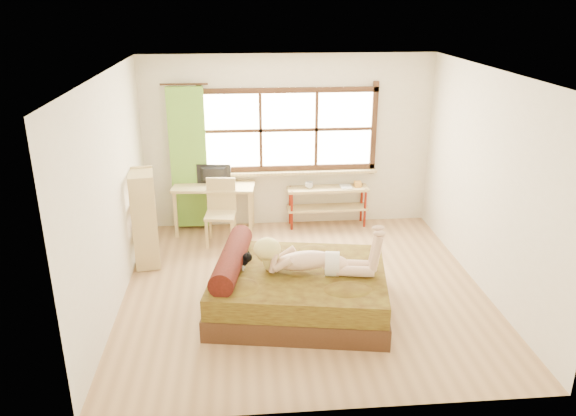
{
  "coord_description": "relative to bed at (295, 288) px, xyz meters",
  "views": [
    {
      "loc": [
        -0.75,
        -6.28,
        3.49
      ],
      "look_at": [
        -0.19,
        0.2,
        1.03
      ],
      "focal_mm": 35.0,
      "sensor_mm": 36.0,
      "label": 1
    }
  ],
  "objects": [
    {
      "name": "wall_left",
      "position": [
        -2.09,
        0.47,
        1.08
      ],
      "size": [
        0.0,
        4.5,
        4.5
      ],
      "primitive_type": "plane",
      "rotation": [
        1.57,
        0.0,
        1.57
      ],
      "color": "silver",
      "rests_on": "floor"
    },
    {
      "name": "cup",
      "position": [
        0.47,
        2.54,
        0.42
      ],
      "size": [
        0.13,
        0.13,
        0.1
      ],
      "primitive_type": "imported",
      "rotation": [
        0.0,
        0.0,
        0.01
      ],
      "color": "gray",
      "rests_on": "pipe_shelf"
    },
    {
      "name": "wall_right",
      "position": [
        2.41,
        0.47,
        1.08
      ],
      "size": [
        0.0,
        4.5,
        4.5
      ],
      "primitive_type": "plane",
      "rotation": [
        1.57,
        0.0,
        -1.57
      ],
      "color": "silver",
      "rests_on": "floor"
    },
    {
      "name": "monitor",
      "position": [
        -1.02,
        2.47,
        0.65
      ],
      "size": [
        0.53,
        0.12,
        0.3
      ],
      "primitive_type": "imported",
      "rotation": [
        0.0,
        0.0,
        3.04
      ],
      "color": "black",
      "rests_on": "desk"
    },
    {
      "name": "book",
      "position": [
        0.97,
        2.54,
        0.38
      ],
      "size": [
        0.18,
        0.25,
        0.02
      ],
      "primitive_type": "imported",
      "rotation": [
        0.0,
        0.0,
        0.01
      ],
      "color": "gray",
      "rests_on": "pipe_shelf"
    },
    {
      "name": "bed",
      "position": [
        0.0,
        0.0,
        0.0
      ],
      "size": [
        2.26,
        1.93,
        0.77
      ],
      "rotation": [
        0.0,
        0.0,
        -0.17
      ],
      "color": "#321F0F",
      "rests_on": "floor"
    },
    {
      "name": "pipe_shelf",
      "position": [
        0.79,
        2.54,
        0.2
      ],
      "size": [
        1.29,
        0.34,
        0.73
      ],
      "rotation": [
        0.0,
        0.0,
        0.01
      ],
      "color": "tan",
      "rests_on": "floor"
    },
    {
      "name": "woman",
      "position": [
        0.2,
        -0.06,
        0.53
      ],
      "size": [
        1.46,
        0.64,
        0.61
      ],
      "primitive_type": null,
      "rotation": [
        0.0,
        0.0,
        -0.17
      ],
      "color": "#DAAC8C",
      "rests_on": "bed"
    },
    {
      "name": "kitten",
      "position": [
        -0.67,
        0.09,
        0.35
      ],
      "size": [
        0.32,
        0.17,
        0.24
      ],
      "primitive_type": null,
      "rotation": [
        0.0,
        0.0,
        -0.17
      ],
      "color": "black",
      "rests_on": "bed"
    },
    {
      "name": "wall_back",
      "position": [
        0.16,
        2.72,
        1.08
      ],
      "size": [
        4.5,
        0.0,
        4.5
      ],
      "primitive_type": "plane",
      "rotation": [
        1.57,
        0.0,
        0.0
      ],
      "color": "silver",
      "rests_on": "floor"
    },
    {
      "name": "wall_front",
      "position": [
        0.16,
        -1.78,
        1.08
      ],
      "size": [
        4.5,
        0.0,
        4.5
      ],
      "primitive_type": "plane",
      "rotation": [
        -1.57,
        0.0,
        0.0
      ],
      "color": "silver",
      "rests_on": "floor"
    },
    {
      "name": "desk",
      "position": [
        -1.02,
        2.42,
        0.4
      ],
      "size": [
        1.29,
        0.69,
        0.77
      ],
      "rotation": [
        0.0,
        0.0,
        -0.1
      ],
      "color": "tan",
      "rests_on": "floor"
    },
    {
      "name": "window",
      "position": [
        0.16,
        2.69,
        1.24
      ],
      "size": [
        2.8,
        0.16,
        1.46
      ],
      "color": "#FFEDBF",
      "rests_on": "wall_back"
    },
    {
      "name": "chair",
      "position": [
        -0.91,
        2.06,
        0.27
      ],
      "size": [
        0.47,
        0.47,
        0.97
      ],
      "rotation": [
        0.0,
        0.0,
        -0.1
      ],
      "color": "tan",
      "rests_on": "floor"
    },
    {
      "name": "ceiling",
      "position": [
        0.16,
        0.47,
        2.43
      ],
      "size": [
        4.5,
        4.5,
        0.0
      ],
      "primitive_type": "plane",
      "rotation": [
        3.14,
        0.0,
        0.0
      ],
      "color": "white",
      "rests_on": "wall_back"
    },
    {
      "name": "curtain",
      "position": [
        -1.39,
        2.6,
        0.88
      ],
      "size": [
        0.55,
        0.1,
        2.2
      ],
      "primitive_type": "cube",
      "color": "olive",
      "rests_on": "wall_back"
    },
    {
      "name": "floor",
      "position": [
        0.16,
        0.47,
        -0.27
      ],
      "size": [
        4.5,
        4.5,
        0.0
      ],
      "primitive_type": "plane",
      "color": "#9E754C",
      "rests_on": "ground"
    },
    {
      "name": "bookshelf",
      "position": [
        -1.92,
        1.4,
        0.39
      ],
      "size": [
        0.41,
        0.61,
        1.31
      ],
      "rotation": [
        0.0,
        0.0,
        0.15
      ],
      "color": "tan",
      "rests_on": "floor"
    }
  ]
}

